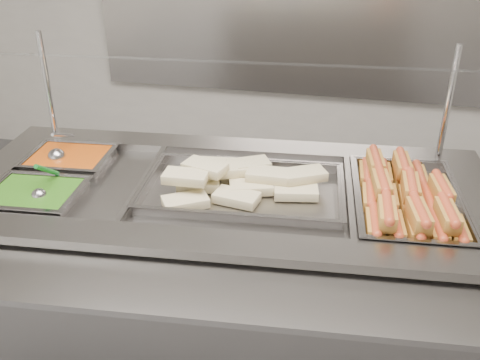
% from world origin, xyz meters
% --- Properties ---
extents(back_panel, '(3.00, 0.04, 1.20)m').
position_xyz_m(back_panel, '(0.00, 2.45, 1.20)').
color(back_panel, '#99948F').
rests_on(back_panel, ground).
extents(steam_counter, '(1.95, 0.99, 0.90)m').
position_xyz_m(steam_counter, '(-0.14, 0.52, 0.45)').
color(steam_counter, slate).
rests_on(steam_counter, ground).
extents(tray_rail, '(1.82, 0.52, 0.05)m').
position_xyz_m(tray_rail, '(-0.09, 0.01, 0.85)').
color(tray_rail, gray).
rests_on(tray_rail, steam_counter).
extents(sneeze_guard, '(1.68, 0.44, 0.44)m').
position_xyz_m(sneeze_guard, '(-0.16, 0.74, 1.27)').
color(sneeze_guard, silver).
rests_on(sneeze_guard, steam_counter).
extents(pan_hotdogs, '(0.39, 0.58, 0.10)m').
position_xyz_m(pan_hotdogs, '(0.49, 0.57, 0.86)').
color(pan_hotdogs, gray).
rests_on(pan_hotdogs, steam_counter).
extents(pan_wraps, '(0.71, 0.46, 0.07)m').
position_xyz_m(pan_wraps, '(-0.08, 0.52, 0.87)').
color(pan_wraps, gray).
rests_on(pan_wraps, steam_counter).
extents(pan_beans, '(0.32, 0.27, 0.10)m').
position_xyz_m(pan_beans, '(-0.80, 0.61, 0.86)').
color(pan_beans, gray).
rests_on(pan_beans, steam_counter).
extents(pan_peas, '(0.32, 0.27, 0.10)m').
position_xyz_m(pan_peas, '(-0.77, 0.32, 0.86)').
color(pan_peas, gray).
rests_on(pan_peas, steam_counter).
extents(hotdogs_in_buns, '(0.34, 0.54, 0.12)m').
position_xyz_m(hotdogs_in_buns, '(0.47, 0.55, 0.91)').
color(hotdogs_in_buns, '#A26822').
rests_on(hotdogs_in_buns, pan_hotdogs).
extents(tortilla_wraps, '(0.55, 0.40, 0.09)m').
position_xyz_m(tortilla_wraps, '(-0.11, 0.55, 0.91)').
color(tortilla_wraps, beige).
rests_on(tortilla_wraps, pan_wraps).
extents(ladle, '(0.07, 0.20, 0.14)m').
position_xyz_m(ladle, '(-0.83, 0.59, 0.91)').
color(ladle, '#B6B5BB').
rests_on(ladle, pan_beans).
extents(serving_spoon, '(0.06, 0.18, 0.14)m').
position_xyz_m(serving_spoon, '(-0.74, 0.31, 0.91)').
color(serving_spoon, '#B6B5BB').
rests_on(serving_spoon, pan_peas).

